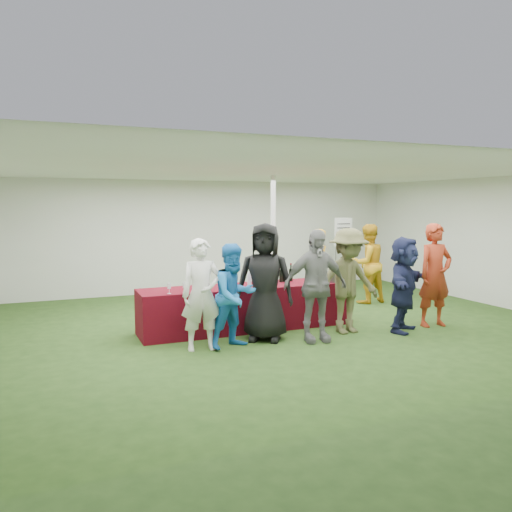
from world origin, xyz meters
name	(u,v)px	position (x,y,z in m)	size (l,w,h in m)	color
ground	(275,325)	(0.00, 0.00, 0.00)	(60.00, 60.00, 0.00)	#284719
tent	(273,244)	(0.50, 1.20, 1.35)	(10.00, 10.00, 10.00)	white
serving_table	(245,307)	(-0.57, -0.02, 0.38)	(3.60, 0.80, 0.75)	#5B090F
wine_bottles	(276,276)	(0.06, 0.12, 0.87)	(0.72, 0.10, 0.32)	black
wine_glasses	(221,283)	(-1.10, -0.29, 0.86)	(2.67, 0.12, 0.16)	silver
water_bottle	(249,279)	(-0.46, 0.06, 0.85)	(0.07, 0.07, 0.23)	silver
bar_towel	(324,279)	(0.99, 0.03, 0.77)	(0.25, 0.18, 0.03)	white
dump_bucket	(334,277)	(1.04, -0.24, 0.84)	(0.27, 0.27, 0.18)	slate
wine_list_sign	(343,237)	(3.12, 2.76, 1.32)	(0.50, 0.03, 1.80)	slate
staff_pourer	(316,270)	(1.25, 0.76, 0.82)	(0.60, 0.39, 1.65)	orange
staff_back	(367,264)	(2.70, 1.11, 0.85)	(0.83, 0.65, 1.71)	gold
customer_0	(202,295)	(-1.60, -0.92, 0.82)	(0.60, 0.39, 1.64)	white
customer_1	(234,296)	(-1.12, -0.99, 0.78)	(0.76, 0.59, 1.56)	blue
customer_2	(265,282)	(-0.54, -0.78, 0.92)	(0.90, 0.59, 1.84)	black
customer_3	(315,286)	(0.15, -1.15, 0.88)	(1.03, 0.43, 1.75)	slate
customer_4	(348,281)	(0.91, -0.91, 0.87)	(1.12, 0.65, 1.74)	brown
customer_5	(404,284)	(1.82, -1.18, 0.80)	(1.48, 0.47, 1.60)	#1A2043
customer_6	(435,275)	(2.57, -1.08, 0.90)	(0.66, 0.43, 1.80)	maroon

